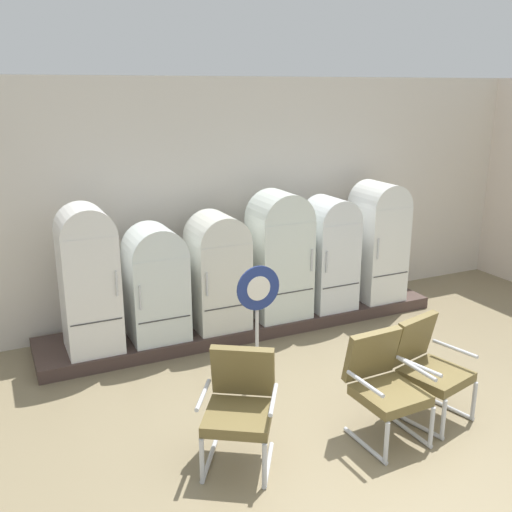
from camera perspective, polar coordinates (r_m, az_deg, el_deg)
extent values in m
cube|color=#847557|center=(5.34, 13.29, -18.76)|extent=(12.00, 10.00, 0.05)
cube|color=silver|center=(7.70, -3.00, 5.49)|extent=(11.76, 0.12, 3.13)
cube|color=#47443F|center=(7.56, -3.13, 14.56)|extent=(11.76, 0.07, 0.06)
cube|color=#46342F|center=(7.57, -0.99, -6.46)|extent=(5.19, 0.95, 0.16)
cube|color=white|center=(6.66, -15.98, -3.43)|extent=(0.59, 0.59, 1.35)
cylinder|color=white|center=(6.47, -16.45, 2.22)|extent=(0.59, 0.58, 0.59)
cube|color=#383838|center=(6.47, -15.36, -6.28)|extent=(0.55, 0.01, 0.01)
cylinder|color=silver|center=(6.35, -13.52, -2.64)|extent=(0.02, 0.02, 0.28)
cube|color=silver|center=(6.85, -9.72, -3.89)|extent=(0.65, 0.59, 1.03)
cylinder|color=silver|center=(6.70, -9.93, 0.23)|extent=(0.65, 0.58, 0.65)
cube|color=#383838|center=(6.65, -8.94, -6.19)|extent=(0.60, 0.01, 0.01)
cylinder|color=silver|center=(6.47, -11.29, -4.05)|extent=(0.02, 0.02, 0.28)
cube|color=silver|center=(7.09, -3.75, -2.69)|extent=(0.65, 0.64, 1.09)
cylinder|color=silver|center=(6.94, -3.84, 1.57)|extent=(0.65, 0.63, 0.65)
cube|color=#383838|center=(6.88, -2.72, -5.04)|extent=(0.60, 0.01, 0.01)
cylinder|color=silver|center=(6.67, -4.82, -2.79)|extent=(0.02, 0.02, 0.28)
cube|color=silver|center=(7.37, 2.30, -1.20)|extent=(0.70, 0.59, 1.27)
cylinder|color=silver|center=(7.21, 2.36, 3.61)|extent=(0.70, 0.58, 0.70)
cube|color=#383838|center=(7.20, 3.39, -3.59)|extent=(0.64, 0.01, 0.01)
cylinder|color=silver|center=(7.21, 5.51, -0.42)|extent=(0.02, 0.02, 0.28)
cube|color=white|center=(7.75, 7.19, -0.77)|extent=(0.60, 0.60, 1.18)
cylinder|color=white|center=(7.60, 7.35, 3.50)|extent=(0.60, 0.58, 0.60)
cube|color=#383838|center=(7.57, 8.35, -2.92)|extent=(0.55, 0.01, 0.01)
cylinder|color=silver|center=(7.33, 6.95, -0.60)|extent=(0.02, 0.02, 0.28)
cube|color=white|center=(8.19, 11.78, 0.42)|extent=(0.61, 0.65, 1.32)
cylinder|color=white|center=(8.04, 12.05, 4.94)|extent=(0.61, 0.64, 0.61)
cube|color=#383838|center=(8.01, 13.08, -1.79)|extent=(0.56, 0.01, 0.01)
cylinder|color=silver|center=(7.74, 11.90, 0.72)|extent=(0.02, 0.02, 0.28)
cylinder|color=silver|center=(5.14, -4.59, -19.31)|extent=(0.34, 0.51, 0.04)
cylinder|color=silver|center=(4.82, -5.33, -19.32)|extent=(0.06, 0.06, 0.37)
cylinder|color=silver|center=(5.07, 1.20, -19.77)|extent=(0.34, 0.51, 0.04)
cylinder|color=silver|center=(4.75, 0.85, -19.83)|extent=(0.06, 0.06, 0.37)
cube|color=brown|center=(4.87, -1.76, -15.55)|extent=(0.73, 0.73, 0.09)
cube|color=brown|center=(4.96, -1.29, -11.18)|extent=(0.54, 0.42, 0.47)
cylinder|color=silver|center=(4.82, -5.21, -13.40)|extent=(0.28, 0.42, 0.04)
cylinder|color=silver|center=(4.74, 1.71, -13.88)|extent=(0.28, 0.42, 0.04)
cylinder|color=silver|center=(5.75, 15.43, -15.66)|extent=(0.18, 0.57, 0.04)
cylinder|color=silver|center=(5.53, 17.91, -14.99)|extent=(0.05, 0.05, 0.37)
cylinder|color=silver|center=(6.11, 18.20, -13.86)|extent=(0.18, 0.57, 0.04)
cylinder|color=silver|center=(5.91, 20.59, -13.14)|extent=(0.05, 0.05, 0.37)
cube|color=brown|center=(5.73, 17.22, -11.13)|extent=(0.64, 0.64, 0.09)
cube|color=brown|center=(5.74, 15.16, -7.81)|extent=(0.56, 0.29, 0.47)
cylinder|color=silver|center=(5.43, 15.68, -10.38)|extent=(0.15, 0.47, 0.04)
cylinder|color=silver|center=(5.87, 18.93, -8.59)|extent=(0.15, 0.47, 0.04)
cylinder|color=silver|center=(5.37, 10.63, -17.78)|extent=(0.06, 0.58, 0.04)
cylinder|color=silver|center=(5.10, 12.68, -17.43)|extent=(0.04, 0.04, 0.37)
cylinder|color=silver|center=(5.65, 14.73, -16.20)|extent=(0.06, 0.58, 0.04)
cylinder|color=silver|center=(5.39, 16.84, -15.75)|extent=(0.04, 0.04, 0.37)
cube|color=brown|center=(5.29, 13.03, -13.17)|extent=(0.55, 0.55, 0.09)
cube|color=brown|center=(5.35, 11.30, -9.39)|extent=(0.54, 0.19, 0.47)
cylinder|color=silver|center=(5.04, 10.65, -12.20)|extent=(0.06, 0.47, 0.04)
cylinder|color=silver|center=(5.38, 15.50, -10.62)|extent=(0.06, 0.47, 0.04)
cylinder|color=#2D2D30|center=(6.22, 0.09, -12.45)|extent=(0.32, 0.32, 0.03)
cylinder|color=silver|center=(5.98, 0.10, -7.87)|extent=(0.04, 0.04, 1.06)
cylinder|color=navy|center=(5.76, 0.22, -3.17)|extent=(0.46, 0.02, 0.46)
cylinder|color=white|center=(5.75, 0.27, -3.20)|extent=(0.25, 0.00, 0.25)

